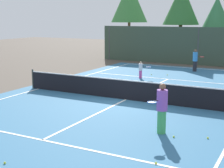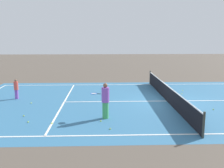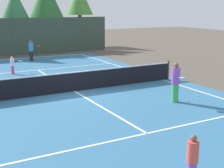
# 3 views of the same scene
# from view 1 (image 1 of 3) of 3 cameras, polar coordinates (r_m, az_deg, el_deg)

# --- Properties ---
(ground_plane) EXTENTS (80.00, 80.00, 0.00)m
(ground_plane) POSITION_cam_1_polar(r_m,az_deg,el_deg) (16.84, 2.36, -2.63)
(ground_plane) COLOR brown
(court_surface) EXTENTS (13.00, 25.00, 0.01)m
(court_surface) POSITION_cam_1_polar(r_m,az_deg,el_deg) (16.84, 2.36, -2.63)
(court_surface) COLOR teal
(court_surface) RESTS_ON ground_plane
(tennis_net) EXTENTS (11.90, 0.10, 1.10)m
(tennis_net) POSITION_cam_1_polar(r_m,az_deg,el_deg) (16.73, 2.37, -0.94)
(tennis_net) COLOR #333833
(tennis_net) RESTS_ON ground_plane
(perimeter_fence) EXTENTS (18.00, 0.12, 3.20)m
(perimeter_fence) POSITION_cam_1_polar(r_m,az_deg,el_deg) (29.71, 14.21, 6.15)
(perimeter_fence) COLOR #384C3D
(perimeter_fence) RESTS_ON ground_plane
(tree_1) EXTENTS (3.05, 3.05, 5.79)m
(tree_1) POSITION_cam_1_polar(r_m,az_deg,el_deg) (31.56, 17.11, 10.73)
(tree_1) COLOR brown
(tree_1) RESTS_ON ground_plane
(tree_2) EXTENTS (3.31, 3.31, 7.01)m
(tree_2) POSITION_cam_1_polar(r_m,az_deg,el_deg) (32.36, 11.53, 12.91)
(tree_2) COLOR brown
(tree_2) RESTS_ON ground_plane
(tree_3) EXTENTS (4.00, 4.00, 7.90)m
(tree_3) POSITION_cam_1_polar(r_m,az_deg,el_deg) (38.20, 2.93, 13.60)
(tree_3) COLOR brown
(tree_3) RESTS_ON ground_plane
(player_0) EXTENTS (0.93, 0.57, 1.66)m
(player_0) POSITION_cam_1_polar(r_m,az_deg,el_deg) (26.22, 13.76, 3.91)
(player_0) COLOR #232328
(player_0) RESTS_ON ground_plane
(player_1) EXTENTS (0.55, 0.96, 1.78)m
(player_1) POSITION_cam_1_polar(r_m,az_deg,el_deg) (11.93, 8.33, -4.00)
(player_1) COLOR #3FA559
(player_1) RESTS_ON ground_plane
(player_2) EXTENTS (0.82, 0.39, 1.13)m
(player_2) POSITION_cam_1_polar(r_m,az_deg,el_deg) (22.69, 4.89, 2.44)
(player_2) COLOR #D14799
(player_2) RESTS_ON ground_plane
(tennis_ball_0) EXTENTS (0.07, 0.07, 0.07)m
(tennis_ball_0) POSITION_cam_1_polar(r_m,az_deg,el_deg) (18.96, -0.67, -0.96)
(tennis_ball_0) COLOR #CCE533
(tennis_ball_0) RESTS_ON ground_plane
(tennis_ball_1) EXTENTS (0.07, 0.07, 0.07)m
(tennis_ball_1) POSITION_cam_1_polar(r_m,az_deg,el_deg) (24.16, 6.60, 1.60)
(tennis_ball_1) COLOR #CCE533
(tennis_ball_1) RESTS_ON ground_plane
(tennis_ball_2) EXTENTS (0.07, 0.07, 0.07)m
(tennis_ball_2) POSITION_cam_1_polar(r_m,az_deg,el_deg) (11.97, 15.74, -8.68)
(tennis_ball_2) COLOR #CCE533
(tennis_ball_2) RESTS_ON ground_plane
(tennis_ball_3) EXTENTS (0.07, 0.07, 0.07)m
(tennis_ball_3) POSITION_cam_1_polar(r_m,az_deg,el_deg) (10.14, -17.52, -12.47)
(tennis_ball_3) COLOR #CCE533
(tennis_ball_3) RESTS_ON ground_plane
(tennis_ball_4) EXTENTS (0.07, 0.07, 0.07)m
(tennis_ball_4) POSITION_cam_1_polar(r_m,az_deg,el_deg) (9.76, 7.36, -12.99)
(tennis_ball_4) COLOR #CCE533
(tennis_ball_4) RESTS_ON ground_plane
(tennis_ball_5) EXTENTS (0.07, 0.07, 0.07)m
(tennis_ball_5) POSITION_cam_1_polar(r_m,az_deg,el_deg) (18.04, 11.02, -1.80)
(tennis_ball_5) COLOR #CCE533
(tennis_ball_5) RESTS_ON ground_plane
(tennis_ball_7) EXTENTS (0.07, 0.07, 0.07)m
(tennis_ball_7) POSITION_cam_1_polar(r_m,az_deg,el_deg) (17.99, -3.87, -1.65)
(tennis_ball_7) COLOR #CCE533
(tennis_ball_7) RESTS_ON ground_plane
(tennis_ball_9) EXTENTS (0.07, 0.07, 0.07)m
(tennis_ball_9) POSITION_cam_1_polar(r_m,az_deg,el_deg) (23.31, 4.99, 1.28)
(tennis_ball_9) COLOR #CCE533
(tennis_ball_9) RESTS_ON ground_plane
(tennis_ball_10) EXTENTS (0.07, 0.07, 0.07)m
(tennis_ball_10) POSITION_cam_1_polar(r_m,az_deg,el_deg) (19.83, -2.86, -0.44)
(tennis_ball_10) COLOR #CCE533
(tennis_ball_10) RESTS_ON ground_plane
(tennis_ball_11) EXTENTS (0.07, 0.07, 0.07)m
(tennis_ball_11) POSITION_cam_1_polar(r_m,az_deg,el_deg) (11.83, 10.30, -8.67)
(tennis_ball_11) COLOR #CCE533
(tennis_ball_11) RESTS_ON ground_plane
(tennis_ball_12) EXTENTS (0.07, 0.07, 0.07)m
(tennis_ball_12) POSITION_cam_1_polar(r_m,az_deg,el_deg) (18.30, -0.32, -1.41)
(tennis_ball_12) COLOR #CCE533
(tennis_ball_12) RESTS_ON ground_plane
(tennis_ball_13) EXTENTS (0.07, 0.07, 0.07)m
(tennis_ball_13) POSITION_cam_1_polar(r_m,az_deg,el_deg) (24.13, 9.24, 1.51)
(tennis_ball_13) COLOR #CCE533
(tennis_ball_13) RESTS_ON ground_plane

